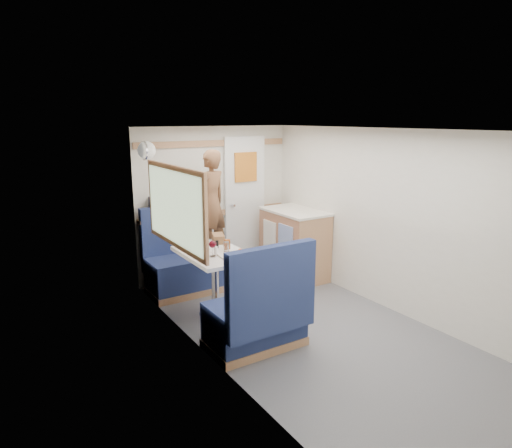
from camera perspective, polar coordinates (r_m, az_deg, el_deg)
floor at (r=4.67m, az=8.16°, el=-13.80°), size 4.50×4.50×0.00m
ceiling at (r=4.17m, az=9.07°, el=11.53°), size 4.50×4.50×0.00m
wall_back at (r=6.15m, az=-5.17°, el=2.75°), size 2.20×0.02×2.00m
wall_left at (r=3.71m, az=-4.46°, el=-4.23°), size 0.02×4.50×2.00m
wall_right at (r=5.08m, az=18.06°, el=-0.08°), size 0.02×4.50×2.00m
oak_trim_low at (r=6.16m, az=-5.06°, el=1.35°), size 2.15×0.02×0.08m
oak_trim_high at (r=6.04m, az=-5.24°, el=10.02°), size 2.15×0.02×0.08m
side_window at (r=4.54m, az=-10.18°, el=2.09°), size 0.04×1.30×0.72m
rear_door at (r=6.34m, az=-1.41°, el=2.86°), size 0.62×0.12×1.86m
dinette_table at (r=4.89m, az=-5.17°, el=-5.26°), size 0.62×0.92×0.72m
bench_far at (r=5.72m, az=-9.08°, el=-5.42°), size 0.90×0.59×1.05m
bench_near at (r=4.29m, az=0.29°, el=-11.77°), size 0.90×0.59×1.05m
ledge at (r=5.79m, az=-10.29°, el=0.73°), size 0.90×0.14×0.04m
dome_light at (r=5.29m, az=-13.53°, el=8.94°), size 0.20×0.20×0.20m
galley_counter at (r=6.11m, az=4.81°, el=-2.45°), size 0.57×0.92×0.92m
person at (r=5.57m, az=-5.70°, el=2.64°), size 0.55×0.45×1.29m
duffel_bag at (r=5.76m, az=-10.48°, el=2.16°), size 0.56×0.32×0.26m
tray at (r=4.64m, az=-2.65°, el=-4.13°), size 0.30×0.37×0.02m
orange_fruit at (r=4.65m, az=-1.98°, el=-3.51°), size 0.07×0.07×0.07m
cheese_block at (r=4.58m, az=-2.09°, el=-3.99°), size 0.11×0.07×0.04m
wine_glass at (r=4.66m, az=-5.45°, el=-2.63°), size 0.08×0.08×0.17m
tumbler_left at (r=4.52m, az=-6.33°, el=-4.10°), size 0.06×0.06×0.10m
tumbler_mid at (r=4.96m, az=-6.38°, el=-2.56°), size 0.06×0.06×0.10m
tumbler_right at (r=4.85m, az=-3.75°, el=-2.85°), size 0.06×0.06×0.10m
beer_glass at (r=4.95m, az=-3.60°, el=-2.52°), size 0.07×0.07×0.10m
pepper_grinder at (r=4.98m, az=-4.89°, el=-2.53°), size 0.03×0.03×0.09m
salt_grinder at (r=4.73m, az=-5.02°, el=-3.37°), size 0.04×0.04×0.09m
bread_loaf at (r=5.20m, az=-4.73°, el=-1.80°), size 0.19×0.25×0.09m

